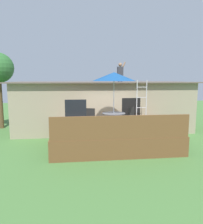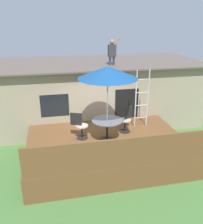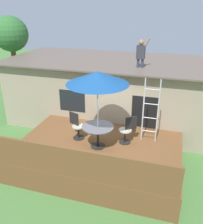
% 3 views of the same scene
% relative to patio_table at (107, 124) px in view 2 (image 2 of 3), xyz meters
% --- Properties ---
extents(ground_plane, '(40.00, 40.00, 0.00)m').
position_rel_patio_table_xyz_m(ground_plane, '(-0.01, 0.22, -1.39)').
color(ground_plane, '#477538').
extents(house, '(10.50, 4.50, 2.89)m').
position_rel_patio_table_xyz_m(house, '(-0.01, 3.82, 0.06)').
color(house, gray).
rests_on(house, ground).
extents(deck, '(5.40, 3.93, 0.80)m').
position_rel_patio_table_xyz_m(deck, '(-0.01, 0.22, -0.99)').
color(deck, brown).
rests_on(deck, ground).
extents(deck_railing, '(5.30, 0.08, 0.90)m').
position_rel_patio_table_xyz_m(deck_railing, '(-0.01, -1.69, -0.14)').
color(deck_railing, brown).
rests_on(deck_railing, deck).
extents(patio_table, '(1.04, 1.04, 0.74)m').
position_rel_patio_table_xyz_m(patio_table, '(0.00, 0.00, 0.00)').
color(patio_table, black).
rests_on(patio_table, deck).
extents(patio_umbrella, '(1.90, 1.90, 2.54)m').
position_rel_patio_table_xyz_m(patio_umbrella, '(-0.00, 0.00, 1.76)').
color(patio_umbrella, silver).
rests_on(patio_umbrella, deck).
extents(step_ladder, '(0.52, 0.04, 2.20)m').
position_rel_patio_table_xyz_m(step_ladder, '(1.54, 0.89, 0.51)').
color(step_ladder, silver).
rests_on(step_ladder, deck).
extents(person_figure, '(0.47, 0.20, 1.11)m').
position_rel_patio_table_xyz_m(person_figure, '(0.85, 2.75, 2.11)').
color(person_figure, '#33384C').
rests_on(person_figure, house).
extents(patio_chair_left, '(0.60, 0.44, 0.92)m').
position_rel_patio_table_xyz_m(patio_chair_left, '(-0.88, 0.36, -0.13)').
color(patio_chair_left, black).
rests_on(patio_chair_left, deck).
extents(patio_chair_right, '(0.56, 0.46, 0.92)m').
position_rel_patio_table_xyz_m(patio_chair_right, '(0.86, 0.56, -0.13)').
color(patio_chair_right, black).
rests_on(patio_chair_right, deck).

